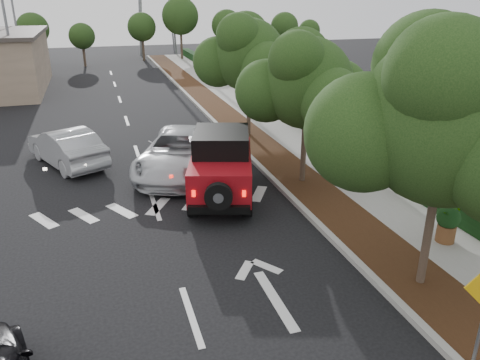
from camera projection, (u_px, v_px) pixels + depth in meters
name	position (u px, v px, depth m)	size (l,w,h in m)	color
ground	(191.00, 316.00, 10.39)	(120.00, 120.00, 0.00)	black
curb	(235.00, 142.00, 22.27)	(0.20, 70.00, 0.15)	#9E9B93
planting_strip	(255.00, 141.00, 22.55)	(1.80, 70.00, 0.12)	black
sidewalk	(291.00, 138.00, 23.07)	(2.00, 70.00, 0.12)	gray
hedge	(318.00, 129.00, 23.33)	(0.80, 70.00, 0.80)	black
transmission_tower	(159.00, 55.00, 54.63)	(7.00, 4.00, 28.00)	slate
street_tree_near	(419.00, 285.00, 11.48)	(3.80, 3.80, 5.92)	#183210
street_tree_mid	(302.00, 183.00, 17.69)	(3.20, 3.20, 5.32)	#183210
street_tree_far	(249.00, 136.00, 23.46)	(3.40, 3.40, 5.62)	#183210
light_pole_a	(20.00, 99.00, 31.68)	(2.00, 0.22, 9.00)	slate
light_pole_b	(24.00, 73.00, 42.06)	(2.00, 0.22, 9.00)	slate
red_jeep	(222.00, 164.00, 16.17)	(3.14, 4.75, 2.33)	black
silver_suv_ahead	(181.00, 152.00, 18.49)	(2.77, 6.01, 1.67)	#B4B7BC
silver_sedan_oncoming	(67.00, 147.00, 19.33)	(1.64, 4.69, 1.54)	#A2A4A9
terracotta_planter	(448.00, 221.00, 13.05)	(0.65, 0.65, 1.13)	brown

